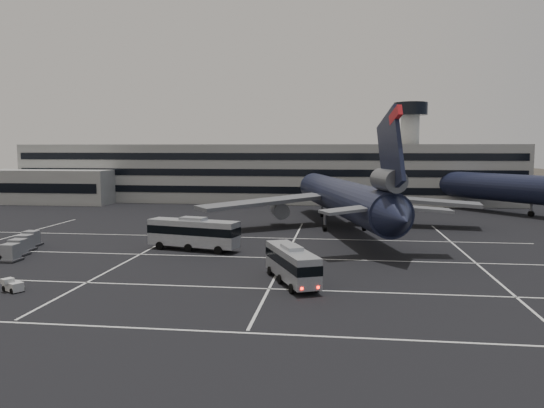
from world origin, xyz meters
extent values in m
plane|color=black|center=(0.00, 0.00, 0.00)|extent=(260.00, 260.00, 0.00)
cube|color=silver|center=(0.00, -22.00, 0.01)|extent=(90.00, 0.25, 0.01)
cube|color=silver|center=(0.00, -10.00, 0.01)|extent=(90.00, 0.25, 0.01)
cube|color=silver|center=(0.00, 4.00, 0.01)|extent=(90.00, 0.25, 0.01)
cube|color=silver|center=(0.00, 18.00, 0.01)|extent=(90.00, 0.25, 0.01)
cube|color=silver|center=(-6.00, 6.00, 0.01)|extent=(0.25, 55.00, 0.01)
cube|color=silver|center=(12.00, 6.00, 0.01)|extent=(0.25, 55.00, 0.01)
cube|color=silver|center=(34.00, 6.00, 0.01)|extent=(0.25, 55.00, 0.01)
cube|color=gray|center=(0.00, 72.00, 7.00)|extent=(120.00, 18.00, 14.00)
cube|color=black|center=(0.00, 62.95, 3.50)|extent=(118.00, 0.20, 1.60)
cube|color=black|center=(0.00, 62.95, 7.50)|extent=(118.00, 0.20, 1.60)
cube|color=black|center=(0.00, 62.95, 11.20)|extent=(118.00, 0.20, 1.60)
cube|color=gray|center=(-50.00, 60.00, 4.00)|extent=(30.00, 10.00, 8.00)
cylinder|color=gray|center=(35.00, 74.00, 11.00)|extent=(4.40, 4.40, 22.00)
cylinder|color=black|center=(35.00, 74.00, 22.50)|extent=(8.00, 8.00, 3.00)
ellipsoid|color=#38332B|center=(-60.00, 170.00, -10.50)|extent=(196.00, 140.00, 32.00)
ellipsoid|color=#38332B|center=(30.00, 170.00, -13.50)|extent=(252.00, 180.00, 44.00)
cylinder|color=black|center=(18.77, 28.00, 5.20)|extent=(16.89, 47.95, 5.60)
cone|color=black|center=(12.53, 53.44, 5.20)|extent=(6.51, 5.71, 5.60)
cone|color=black|center=(25.09, 2.26, 5.20)|extent=(6.09, 6.06, 5.04)
cube|color=black|center=(24.26, 5.66, 12.60)|extent=(2.74, 9.32, 10.97)
cube|color=red|center=(24.62, 4.21, 16.80)|extent=(1.30, 3.27, 2.24)
cylinder|color=#595B60|center=(24.14, 6.15, 9.30)|extent=(4.05, 6.47, 2.70)
cube|color=slate|center=(19.94, 5.63, 5.80)|extent=(8.15, 6.15, 0.87)
cube|color=slate|center=(28.10, 7.63, 5.80)|extent=(7.60, 3.43, 0.87)
cube|color=slate|center=(6.16, 26.96, 4.40)|extent=(21.06, 17.33, 1.75)
cylinder|color=#595B60|center=(8.36, 30.59, 2.70)|extent=(3.93, 5.99, 2.70)
cube|color=slate|center=(30.44, 32.92, 4.40)|extent=(22.56, 8.58, 1.75)
cylinder|color=#595B60|center=(26.81, 35.12, 2.70)|extent=(3.93, 5.99, 2.70)
cylinder|color=slate|center=(15.11, 42.92, 2.20)|extent=(0.44, 0.44, 3.00)
cylinder|color=black|center=(15.11, 42.92, 0.55)|extent=(0.75, 1.19, 1.10)
cylinder|color=slate|center=(16.14, 25.29, 2.20)|extent=(0.44, 0.44, 3.00)
cylinder|color=black|center=(16.14, 25.29, 0.55)|extent=(0.75, 1.19, 1.10)
cylinder|color=slate|center=(22.36, 26.82, 2.20)|extent=(0.44, 0.44, 3.00)
cylinder|color=black|center=(22.36, 26.82, 0.55)|extent=(0.75, 1.19, 1.10)
cylinder|color=black|center=(55.00, 48.72, 5.20)|extent=(33.99, 41.26, 5.60)
cone|color=black|center=(38.85, 69.35, 5.20)|extent=(7.18, 6.99, 5.60)
cylinder|color=slate|center=(55.00, 48.72, 2.20)|extent=(0.44, 0.44, 3.00)
cylinder|color=black|center=(55.00, 48.72, 0.55)|extent=(1.07, 1.17, 1.10)
cube|color=gray|center=(13.91, -7.55, 1.94)|extent=(6.28, 10.53, 2.85)
cube|color=black|center=(13.91, -7.55, 2.29)|extent=(6.36, 10.61, 0.90)
cube|color=gray|center=(13.91, -7.55, 3.54)|extent=(2.51, 3.21, 0.33)
cylinder|color=black|center=(14.25, -11.37, 0.46)|extent=(0.64, 0.96, 0.91)
cylinder|color=black|center=(16.43, -10.44, 0.46)|extent=(0.64, 0.96, 0.91)
cylinder|color=black|center=(12.82, -8.01, 0.46)|extent=(0.64, 0.96, 0.91)
cylinder|color=black|center=(15.00, -7.08, 0.46)|extent=(0.64, 0.96, 0.91)
cylinder|color=black|center=(11.38, -4.66, 0.46)|extent=(0.64, 0.96, 0.91)
cylinder|color=black|center=(13.56, -3.72, 0.46)|extent=(0.64, 0.96, 0.91)
cube|color=#FF0C05|center=(15.27, -12.66, 0.85)|extent=(0.25, 0.16, 0.21)
cube|color=#FF0C05|center=(16.66, -12.07, 0.85)|extent=(0.25, 0.16, 0.21)
cube|color=gray|center=(-0.16, 7.52, 2.25)|extent=(12.39, 5.56, 3.30)
cube|color=black|center=(-0.16, 7.52, 2.65)|extent=(12.46, 5.64, 1.04)
cube|color=gray|center=(-0.16, 7.52, 4.10)|extent=(3.62, 2.50, 0.38)
cylinder|color=black|center=(3.62, 5.17, 0.53)|extent=(1.11, 0.59, 1.05)
cylinder|color=black|center=(4.28, 7.84, 0.53)|extent=(1.11, 0.59, 1.05)
cylinder|color=black|center=(-0.49, 6.18, 0.53)|extent=(1.11, 0.59, 1.05)
cylinder|color=black|center=(0.17, 8.85, 0.53)|extent=(1.11, 0.59, 1.05)
cylinder|color=black|center=(-4.59, 7.20, 0.53)|extent=(1.11, 0.59, 1.05)
cylinder|color=black|center=(-3.94, 9.86, 0.53)|extent=(1.11, 0.59, 1.05)
cube|color=#BBBAB6|center=(-11.16, -13.85, 0.49)|extent=(2.25, 1.92, 0.81)
cube|color=#BBBAB6|center=(-10.77, -14.07, 1.03)|extent=(1.19, 1.26, 0.45)
cylinder|color=black|center=(-10.79, -14.64, 0.25)|extent=(0.53, 0.42, 0.50)
cylinder|color=black|center=(-10.29, -13.78, 0.25)|extent=(0.53, 0.42, 0.50)
cylinder|color=black|center=(-12.03, -13.92, 0.25)|extent=(0.53, 0.42, 0.50)
cylinder|color=black|center=(-11.54, -13.06, 0.25)|extent=(0.53, 0.42, 0.50)
cube|color=#2D2D30|center=(-19.45, -1.77, 0.18)|extent=(2.76, 2.97, 0.20)
cylinder|color=black|center=(-19.45, -1.77, 0.11)|extent=(0.11, 0.22, 0.22)
cube|color=gray|center=(-19.45, -1.77, 1.16)|extent=(2.16, 2.16, 1.76)
cube|color=#2D2D30|center=(-20.51, 1.36, 0.18)|extent=(2.76, 2.97, 0.20)
cylinder|color=black|center=(-20.51, 1.36, 0.11)|extent=(0.11, 0.22, 0.22)
cube|color=gray|center=(-20.51, 1.36, 1.16)|extent=(2.16, 2.16, 1.76)
cube|color=#2D2D30|center=(-21.56, 4.50, 0.18)|extent=(2.76, 2.97, 0.20)
cylinder|color=black|center=(-21.56, 4.50, 0.11)|extent=(0.11, 0.22, 0.22)
cube|color=gray|center=(-21.56, 4.50, 1.16)|extent=(2.16, 2.16, 1.76)
cube|color=#2D2D30|center=(-22.62, 7.63, 0.18)|extent=(2.76, 2.97, 0.20)
cylinder|color=black|center=(-22.62, 7.63, 0.11)|extent=(0.11, 0.22, 0.22)
cube|color=gray|center=(-22.62, 7.63, 1.16)|extent=(2.16, 2.16, 1.76)
camera|label=1|loc=(18.46, -57.91, 13.06)|focal=35.00mm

